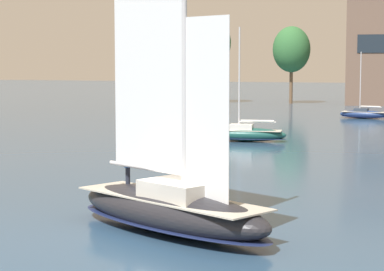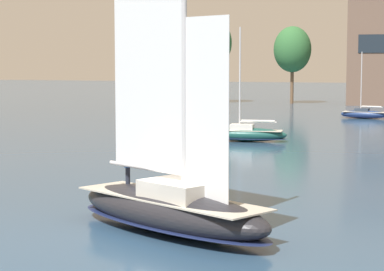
{
  "view_description": "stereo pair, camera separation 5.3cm",
  "coord_description": "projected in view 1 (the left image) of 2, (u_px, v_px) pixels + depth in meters",
  "views": [
    {
      "loc": [
        9.13,
        -27.62,
        6.8
      ],
      "look_at": [
        0.0,
        3.0,
        3.56
      ],
      "focal_mm": 70.0,
      "sensor_mm": 36.0,
      "label": 1
    },
    {
      "loc": [
        9.18,
        -27.61,
        6.8
      ],
      "look_at": [
        0.0,
        3.0,
        3.56
      ],
      "focal_mm": 70.0,
      "sensor_mm": 36.0,
      "label": 2
    }
  ],
  "objects": [
    {
      "name": "sailboat_main",
      "position": [
        171.0,
        205.0,
        29.5
      ],
      "size": [
        10.38,
        7.55,
        14.13
      ],
      "color": "#232328",
      "rests_on": "ground"
    },
    {
      "name": "ground_plane",
      "position": [
        170.0,
        232.0,
        29.62
      ],
      "size": [
        400.0,
        400.0,
        0.0
      ],
      "primitive_type": "plane",
      "color": "#2D4C6B"
    },
    {
      "name": "sailboat_moored_mid_channel",
      "position": [
        196.0,
        110.0,
        90.03
      ],
      "size": [
        6.09,
        8.0,
        11.01
      ],
      "color": "white",
      "rests_on": "ground"
    },
    {
      "name": "tree_shore_right",
      "position": [
        210.0,
        43.0,
        117.61
      ],
      "size": [
        6.56,
        6.56,
        13.5
      ],
      "color": "brown",
      "rests_on": "ground"
    },
    {
      "name": "sailboat_moored_far_slip",
      "position": [
        363.0,
        114.0,
        87.19
      ],
      "size": [
        5.79,
        2.43,
        7.75
      ],
      "color": "navy",
      "rests_on": "ground"
    },
    {
      "name": "tree_shore_center",
      "position": [
        292.0,
        50.0,
        116.32
      ],
      "size": [
        5.84,
        5.84,
        12.02
      ],
      "color": "brown",
      "rests_on": "ground"
    },
    {
      "name": "sailboat_moored_near_marina",
      "position": [
        245.0,
        134.0,
        62.62
      ],
      "size": [
        7.06,
        2.53,
        9.52
      ],
      "color": "#194C47",
      "rests_on": "ground"
    }
  ]
}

